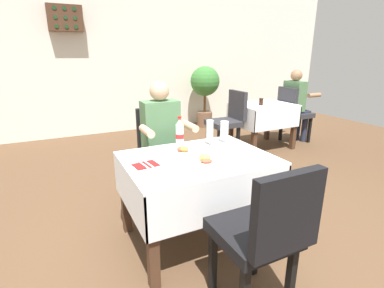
# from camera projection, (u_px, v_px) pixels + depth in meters

# --- Properties ---
(ground_plane) EXTENTS (11.00, 11.00, 0.00)m
(ground_plane) POSITION_uv_depth(u_px,v_px,m) (188.00, 247.00, 2.35)
(ground_plane) COLOR brown
(back_wall) EXTENTS (11.00, 0.12, 3.05)m
(back_wall) POSITION_uv_depth(u_px,v_px,m) (95.00, 53.00, 5.33)
(back_wall) COLOR silver
(back_wall) RESTS_ON ground
(main_dining_table) EXTENTS (1.14, 0.85, 0.73)m
(main_dining_table) POSITION_uv_depth(u_px,v_px,m) (197.00, 177.00, 2.31)
(main_dining_table) COLOR white
(main_dining_table) RESTS_ON ground
(chair_far_diner_seat) EXTENTS (0.44, 0.50, 0.97)m
(chair_far_diner_seat) POSITION_uv_depth(u_px,v_px,m) (162.00, 149.00, 3.01)
(chair_far_diner_seat) COLOR black
(chair_far_diner_seat) RESTS_ON ground
(chair_near_camera_side) EXTENTS (0.44, 0.50, 0.97)m
(chair_near_camera_side) POSITION_uv_depth(u_px,v_px,m) (264.00, 231.00, 1.61)
(chair_near_camera_side) COLOR black
(chair_near_camera_side) RESTS_ON ground
(seated_diner_far) EXTENTS (0.50, 0.46, 1.26)m
(seated_diner_far) POSITION_uv_depth(u_px,v_px,m) (163.00, 138.00, 2.86)
(seated_diner_far) COLOR #282D42
(seated_diner_far) RESTS_ON ground
(plate_near_camera) EXTENTS (0.24, 0.24, 0.07)m
(plate_near_camera) POSITION_uv_depth(u_px,v_px,m) (206.00, 161.00, 2.13)
(plate_near_camera) COLOR white
(plate_near_camera) RESTS_ON main_dining_table
(plate_far_diner) EXTENTS (0.25, 0.25, 0.06)m
(plate_far_diner) POSITION_uv_depth(u_px,v_px,m) (184.00, 151.00, 2.35)
(plate_far_diner) COLOR white
(plate_far_diner) RESTS_ON main_dining_table
(beer_glass_left) EXTENTS (0.07, 0.07, 0.22)m
(beer_glass_left) POSITION_uv_depth(u_px,v_px,m) (210.00, 133.00, 2.53)
(beer_glass_left) COLOR white
(beer_glass_left) RESTS_ON main_dining_table
(beer_glass_middle) EXTENTS (0.07, 0.07, 0.20)m
(beer_glass_middle) POSITION_uv_depth(u_px,v_px,m) (224.00, 132.00, 2.61)
(beer_glass_middle) COLOR white
(beer_glass_middle) RESTS_ON main_dining_table
(cola_bottle_primary) EXTENTS (0.07, 0.07, 0.26)m
(cola_bottle_primary) POSITION_uv_depth(u_px,v_px,m) (180.00, 133.00, 2.52)
(cola_bottle_primary) COLOR silver
(cola_bottle_primary) RESTS_ON main_dining_table
(napkin_cutlery_set) EXTENTS (0.19, 0.19, 0.01)m
(napkin_cutlery_set) POSITION_uv_depth(u_px,v_px,m) (146.00, 165.00, 2.09)
(napkin_cutlery_set) COLOR maroon
(napkin_cutlery_set) RESTS_ON main_dining_table
(background_dining_table) EXTENTS (0.92, 0.76, 0.73)m
(background_dining_table) POSITION_uv_depth(u_px,v_px,m) (263.00, 115.00, 4.72)
(background_dining_table) COLOR white
(background_dining_table) RESTS_ON ground
(background_chair_left) EXTENTS (0.50, 0.44, 0.97)m
(background_chair_left) POSITION_uv_depth(u_px,v_px,m) (228.00, 118.00, 4.44)
(background_chair_left) COLOR #2D2D33
(background_chair_left) RESTS_ON ground
(background_chair_right) EXTENTS (0.50, 0.44, 0.97)m
(background_chair_right) POSITION_uv_depth(u_px,v_px,m) (293.00, 111.00, 5.00)
(background_chair_right) COLOR #2D2D33
(background_chair_right) RESTS_ON ground
(background_patron) EXTENTS (0.46, 0.50, 1.26)m
(background_patron) POSITION_uv_depth(u_px,v_px,m) (296.00, 102.00, 4.97)
(background_patron) COLOR #282D42
(background_patron) RESTS_ON ground
(background_table_tumbler) EXTENTS (0.06, 0.06, 0.11)m
(background_table_tumbler) POSITION_uv_depth(u_px,v_px,m) (261.00, 102.00, 4.53)
(background_table_tumbler) COLOR black
(background_table_tumbler) RESTS_ON background_dining_table
(potted_plant_corner) EXTENTS (0.61, 0.61, 1.27)m
(potted_plant_corner) POSITION_uv_depth(u_px,v_px,m) (205.00, 86.00, 6.01)
(potted_plant_corner) COLOR brown
(potted_plant_corner) RESTS_ON ground
(wall_bottle_rack) EXTENTS (0.56, 0.21, 0.42)m
(wall_bottle_rack) POSITION_uv_depth(u_px,v_px,m) (65.00, 18.00, 4.84)
(wall_bottle_rack) COLOR #472D1E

